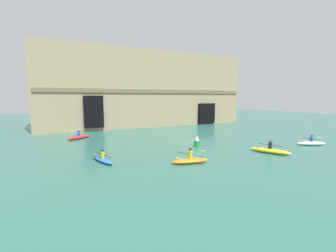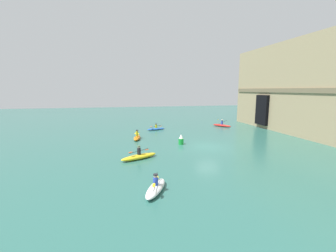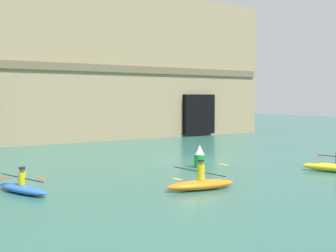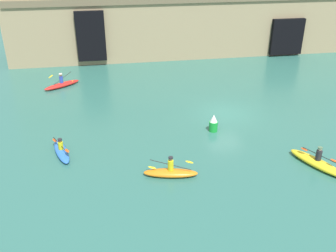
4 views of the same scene
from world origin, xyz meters
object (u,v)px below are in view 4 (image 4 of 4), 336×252
at_px(kayak_yellow, 317,162).
at_px(kayak_orange, 171,172).
at_px(marker_buoy, 213,124).
at_px(kayak_red, 62,84).
at_px(kayak_blue, 61,151).

distance_m(kayak_yellow, kayak_orange, 8.30).
bearing_deg(kayak_orange, marker_buoy, -116.81).
height_order(kayak_orange, kayak_red, kayak_red).
bearing_deg(kayak_blue, kayak_yellow, 58.78).
distance_m(kayak_red, marker_buoy, 14.62).
bearing_deg(kayak_yellow, kayak_blue, -130.34).
height_order(kayak_red, marker_buoy, kayak_red).
relative_size(kayak_orange, kayak_blue, 1.00).
bearing_deg(marker_buoy, kayak_red, 136.16).
bearing_deg(marker_buoy, kayak_blue, -172.40).
bearing_deg(kayak_orange, kayak_yellow, -171.68).
bearing_deg(kayak_red, marker_buoy, -78.76).
bearing_deg(kayak_orange, kayak_red, -53.75).
bearing_deg(marker_buoy, kayak_yellow, -48.73).
distance_m(kayak_orange, marker_buoy, 6.02).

